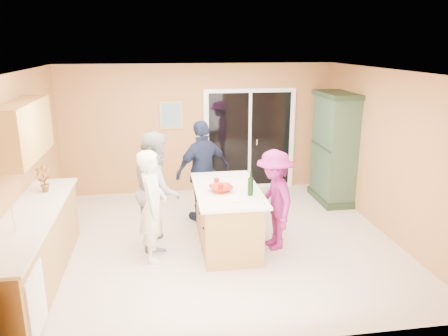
{
  "coord_description": "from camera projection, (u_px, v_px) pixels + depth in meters",
  "views": [
    {
      "loc": [
        -0.82,
        -6.21,
        2.99
      ],
      "look_at": [
        0.15,
        0.1,
        1.15
      ],
      "focal_mm": 35.0,
      "sensor_mm": 36.0,
      "label": 1
    }
  ],
  "objects": [
    {
      "name": "floor",
      "position": [
        216.0,
        240.0,
        6.85
      ],
      "size": [
        5.5,
        5.5,
        0.0
      ],
      "primitive_type": "plane",
      "color": "beige",
      "rests_on": "ground"
    },
    {
      "name": "ceiling",
      "position": [
        215.0,
        71.0,
        6.13
      ],
      "size": [
        5.5,
        5.0,
        0.1
      ],
      "primitive_type": "cube",
      "color": "white",
      "rests_on": "wall_back"
    },
    {
      "name": "wall_back",
      "position": [
        199.0,
        129.0,
        8.86
      ],
      "size": [
        5.5,
        0.1,
        2.6
      ],
      "primitive_type": "cube",
      "color": "tan",
      "rests_on": "ground"
    },
    {
      "name": "wall_front",
      "position": [
        250.0,
        229.0,
        4.11
      ],
      "size": [
        5.5,
        0.1,
        2.6
      ],
      "primitive_type": "cube",
      "color": "tan",
      "rests_on": "ground"
    },
    {
      "name": "wall_left",
      "position": [
        20.0,
        168.0,
        6.08
      ],
      "size": [
        0.1,
        5.0,
        2.6
      ],
      "primitive_type": "cube",
      "color": "tan",
      "rests_on": "ground"
    },
    {
      "name": "wall_right",
      "position": [
        387.0,
        154.0,
        6.89
      ],
      "size": [
        0.1,
        5.0,
        2.6
      ],
      "primitive_type": "cube",
      "color": "tan",
      "rests_on": "ground"
    },
    {
      "name": "left_cabinet_run",
      "position": [
        30.0,
        256.0,
        5.36
      ],
      "size": [
        0.65,
        3.05,
        1.24
      ],
      "color": "#A87A41",
      "rests_on": "floor"
    },
    {
      "name": "upper_cabinets",
      "position": [
        24.0,
        130.0,
        5.76
      ],
      "size": [
        0.35,
        1.6,
        0.75
      ],
      "primitive_type": "cube",
      "color": "#A87A41",
      "rests_on": "wall_left"
    },
    {
      "name": "sliding_door",
      "position": [
        250.0,
        140.0,
        9.05
      ],
      "size": [
        1.9,
        0.07,
        2.1
      ],
      "color": "white",
      "rests_on": "floor"
    },
    {
      "name": "framed_picture",
      "position": [
        171.0,
        115.0,
        8.67
      ],
      "size": [
        0.46,
        0.04,
        0.56
      ],
      "color": "tan",
      "rests_on": "wall_back"
    },
    {
      "name": "kitchen_island",
      "position": [
        227.0,
        219.0,
        6.57
      ],
      "size": [
        0.96,
        1.75,
        0.92
      ],
      "rotation": [
        0.0,
        0.0,
        -0.01
      ],
      "color": "#A87A41",
      "rests_on": "floor"
    },
    {
      "name": "green_hutch",
      "position": [
        334.0,
        149.0,
        8.33
      ],
      "size": [
        0.61,
        1.15,
        2.11
      ],
      "color": "#1E311F",
      "rests_on": "floor"
    },
    {
      "name": "woman_white",
      "position": [
        153.0,
        206.0,
        6.07
      ],
      "size": [
        0.45,
        0.62,
        1.6
      ],
      "primitive_type": "imported",
      "rotation": [
        0.0,
        0.0,
        1.46
      ],
      "color": "white",
      "rests_on": "floor"
    },
    {
      "name": "woman_grey",
      "position": [
        157.0,
        189.0,
        6.52
      ],
      "size": [
        0.67,
        0.86,
        1.75
      ],
      "primitive_type": "imported",
      "rotation": [
        0.0,
        0.0,
        1.58
      ],
      "color": "gray",
      "rests_on": "floor"
    },
    {
      "name": "woman_navy",
      "position": [
        203.0,
        171.0,
        7.45
      ],
      "size": [
        1.11,
        0.83,
        1.75
      ],
      "primitive_type": "imported",
      "rotation": [
        0.0,
        0.0,
        3.59
      ],
      "color": "#1B243D",
      "rests_on": "floor"
    },
    {
      "name": "woman_magenta",
      "position": [
        274.0,
        200.0,
        6.43
      ],
      "size": [
        0.65,
        1.03,
        1.51
      ],
      "primitive_type": "imported",
      "rotation": [
        0.0,
        0.0,
        -1.47
      ],
      "color": "#811C5D",
      "rests_on": "floor"
    },
    {
      "name": "serving_bowl",
      "position": [
        221.0,
        189.0,
        6.3
      ],
      "size": [
        0.4,
        0.4,
        0.08
      ],
      "primitive_type": "imported",
      "rotation": [
        0.0,
        0.0,
        0.24
      ],
      "color": "#A62112",
      "rests_on": "kitchen_island"
    },
    {
      "name": "tulip_vase",
      "position": [
        44.0,
        179.0,
        6.17
      ],
      "size": [
        0.21,
        0.14,
        0.39
      ],
      "primitive_type": "imported",
      "rotation": [
        0.0,
        0.0,
        0.0
      ],
      "color": "red",
      "rests_on": "left_cabinet_run"
    },
    {
      "name": "tumbler_near",
      "position": [
        221.0,
        188.0,
        6.29
      ],
      "size": [
        0.09,
        0.09,
        0.11
      ],
      "primitive_type": "cylinder",
      "rotation": [
        0.0,
        0.0,
        -0.14
      ],
      "color": "#A62112",
      "rests_on": "kitchen_island"
    },
    {
      "name": "tumbler_far",
      "position": [
        216.0,
        182.0,
        6.55
      ],
      "size": [
        0.09,
        0.09,
        0.12
      ],
      "primitive_type": "cylinder",
      "rotation": [
        0.0,
        0.0,
        -0.08
      ],
      "color": "#A62112",
      "rests_on": "kitchen_island"
    },
    {
      "name": "wine_bottle",
      "position": [
        251.0,
        186.0,
        6.11
      ],
      "size": [
        0.08,
        0.08,
        0.35
      ],
      "rotation": [
        0.0,
        0.0,
        -0.18
      ],
      "color": "black",
      "rests_on": "kitchen_island"
    },
    {
      "name": "white_plate",
      "position": [
        236.0,
        200.0,
        5.95
      ],
      "size": [
        0.3,
        0.3,
        0.02
      ],
      "primitive_type": "cylinder",
      "rotation": [
        0.0,
        0.0,
        0.34
      ],
      "color": "silver",
      "rests_on": "kitchen_island"
    }
  ]
}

